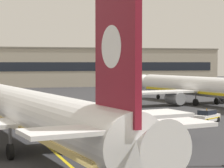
{
  "coord_description": "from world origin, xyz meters",
  "views": [
    {
      "loc": [
        -4.61,
        -23.34,
        7.91
      ],
      "look_at": [
        7.04,
        17.93,
        5.8
      ],
      "focal_mm": 71.45,
      "sensor_mm": 36.0,
      "label": 1
    }
  ],
  "objects_px": {
    "airliner_foreground": "(34,114)",
    "service_car_nearest": "(207,117)",
    "airliner_background": "(200,87)",
    "safety_cone_by_nose_gear": "(23,126)"
  },
  "relations": [
    {
      "from": "airliner_foreground",
      "to": "service_car_nearest",
      "type": "relative_size",
      "value": 9.17
    },
    {
      "from": "airliner_background",
      "to": "safety_cone_by_nose_gear",
      "type": "relative_size",
      "value": 72.2
    },
    {
      "from": "airliner_background",
      "to": "service_car_nearest",
      "type": "relative_size",
      "value": 8.83
    },
    {
      "from": "airliner_foreground",
      "to": "airliner_background",
      "type": "relative_size",
      "value": 1.04
    },
    {
      "from": "airliner_foreground",
      "to": "safety_cone_by_nose_gear",
      "type": "distance_m",
      "value": 15.56
    },
    {
      "from": "safety_cone_by_nose_gear",
      "to": "airliner_foreground",
      "type": "bearing_deg",
      "value": -90.47
    },
    {
      "from": "airliner_foreground",
      "to": "safety_cone_by_nose_gear",
      "type": "relative_size",
      "value": 75.02
    },
    {
      "from": "safety_cone_by_nose_gear",
      "to": "service_car_nearest",
      "type": "bearing_deg",
      "value": -3.86
    },
    {
      "from": "airliner_background",
      "to": "safety_cone_by_nose_gear",
      "type": "bearing_deg",
      "value": -148.14
    },
    {
      "from": "airliner_background",
      "to": "airliner_foreground",
      "type": "bearing_deg",
      "value": -133.34
    }
  ]
}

